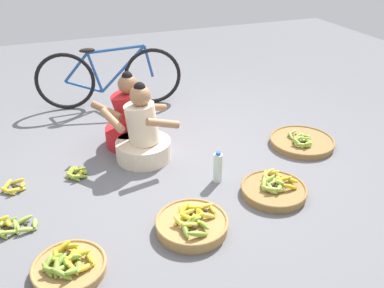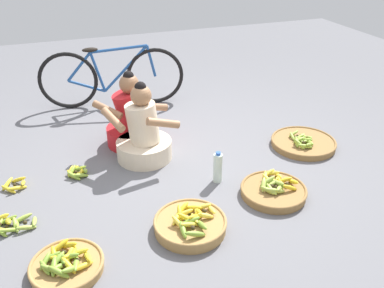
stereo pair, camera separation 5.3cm
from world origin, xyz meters
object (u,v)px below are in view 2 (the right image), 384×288
at_px(banana_basket_front_right, 274,190).
at_px(banana_basket_near_vendor, 66,265).
at_px(vendor_woman_front, 143,135).
at_px(banana_basket_mid_right, 303,142).
at_px(banana_basket_back_right, 190,224).
at_px(loose_bananas_front_center, 9,224).
at_px(water_bottle, 218,168).
at_px(loose_bananas_back_left, 15,185).
at_px(loose_bananas_near_bicycle, 77,172).
at_px(bicycle_leaning, 112,77).
at_px(vendor_woman_behind, 132,121).

bearing_deg(banana_basket_front_right, banana_basket_near_vendor, -170.19).
distance_m(vendor_woman_front, banana_basket_mid_right, 1.60).
bearing_deg(banana_basket_back_right, loose_bananas_front_center, 159.25).
relative_size(loose_bananas_front_center, water_bottle, 1.24).
bearing_deg(vendor_woman_front, banana_basket_back_right, -86.71).
relative_size(banana_basket_near_vendor, water_bottle, 1.67).
bearing_deg(loose_bananas_back_left, banana_basket_mid_right, -4.04).
xyz_separation_m(banana_basket_back_right, loose_bananas_near_bicycle, (-0.71, 1.04, -0.03)).
bearing_deg(banana_basket_front_right, loose_bananas_near_bicycle, 150.38).
xyz_separation_m(bicycle_leaning, water_bottle, (0.54, -1.96, -0.22)).
bearing_deg(banana_basket_back_right, vendor_woman_front, 93.29).
bearing_deg(banana_basket_front_right, banana_basket_mid_right, 42.38).
distance_m(loose_bananas_front_center, loose_bananas_near_bicycle, 0.78).
distance_m(banana_basket_near_vendor, loose_bananas_near_bicycle, 1.16).
height_order(bicycle_leaning, water_bottle, bicycle_leaning).
bearing_deg(vendor_woman_front, vendor_woman_behind, 96.06).
relative_size(vendor_woman_front, banana_basket_near_vendor, 1.59).
bearing_deg(loose_bananas_near_bicycle, banana_basket_mid_right, -5.63).
distance_m(banana_basket_near_vendor, banana_basket_back_right, 0.90).
height_order(loose_bananas_front_center, loose_bananas_near_bicycle, loose_bananas_front_center).
xyz_separation_m(vendor_woman_front, loose_bananas_near_bicycle, (-0.64, -0.09, -0.21)).
distance_m(vendor_woman_behind, water_bottle, 1.08).
xyz_separation_m(bicycle_leaning, banana_basket_mid_right, (1.60, -1.67, -0.32)).
height_order(bicycle_leaning, banana_basket_near_vendor, bicycle_leaning).
bearing_deg(banana_basket_back_right, vendor_woman_behind, 93.92).
xyz_separation_m(loose_bananas_back_left, loose_bananas_near_bicycle, (0.52, 0.02, -0.00)).
xyz_separation_m(banana_basket_mid_right, water_bottle, (-1.06, -0.29, 0.10)).
relative_size(vendor_woman_behind, loose_bananas_back_left, 3.33).
bearing_deg(water_bottle, vendor_woman_behind, 119.88).
bearing_deg(loose_bananas_front_center, vendor_woman_front, 28.81).
height_order(banana_basket_near_vendor, loose_bananas_near_bicycle, banana_basket_near_vendor).
xyz_separation_m(loose_bananas_front_center, loose_bananas_near_bicycle, (0.55, 0.56, -0.00)).
relative_size(banana_basket_front_right, loose_bananas_front_center, 1.52).
bearing_deg(banana_basket_back_right, loose_bananas_near_bicycle, 124.25).
distance_m(bicycle_leaning, banana_basket_back_right, 2.51).
bearing_deg(bicycle_leaning, loose_bananas_front_center, -119.68).
xyz_separation_m(banana_basket_mid_right, loose_bananas_front_center, (-2.75, -0.34, -0.01)).
distance_m(loose_bananas_near_bicycle, water_bottle, 1.25).
distance_m(banana_basket_back_right, water_bottle, 0.69).
xyz_separation_m(banana_basket_near_vendor, loose_bananas_near_bicycle, (0.18, 1.14, -0.02)).
bearing_deg(loose_bananas_back_left, loose_bananas_near_bicycle, 2.75).
distance_m(bicycle_leaning, loose_bananas_front_center, 2.34).
height_order(banana_basket_near_vendor, loose_bananas_back_left, banana_basket_near_vendor).
bearing_deg(banana_basket_mid_right, banana_basket_near_vendor, -158.72).
xyz_separation_m(banana_basket_mid_right, loose_bananas_near_bicycle, (-2.20, 0.22, -0.01)).
distance_m(banana_basket_back_right, loose_bananas_back_left, 1.59).
height_order(banana_basket_mid_right, banana_basket_front_right, banana_basket_front_right).
xyz_separation_m(bicycle_leaning, banana_basket_back_right, (0.11, -2.49, -0.30)).
bearing_deg(banana_basket_front_right, loose_bananas_back_left, 157.66).
height_order(banana_basket_near_vendor, water_bottle, water_bottle).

